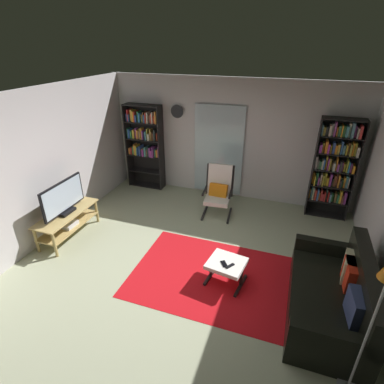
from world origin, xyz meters
TOP-DOWN VIEW (x-y plane):
  - ground_plane at (0.00, 0.00)m, footprint 7.02×7.02m
  - wall_back at (0.00, 2.90)m, footprint 5.60×0.06m
  - wall_left at (-2.70, 0.00)m, footprint 0.06×6.00m
  - glass_door_panel at (-0.25, 2.83)m, footprint 1.10×0.01m
  - area_rug at (0.47, 0.06)m, footprint 2.52×1.75m
  - tv_stand at (-2.35, 0.25)m, footprint 0.48×1.26m
  - television at (-2.35, 0.26)m, footprint 0.20×0.98m
  - bookshelf_near_tv at (-1.99, 2.70)m, footprint 0.86×0.30m
  - bookshelf_near_sofa at (2.11, 2.64)m, footprint 0.78×0.30m
  - leather_sofa at (2.09, -0.13)m, footprint 0.91×1.78m
  - lounge_armchair at (0.01, 1.97)m, footprint 0.62×0.70m
  - ottoman at (0.65, 0.03)m, footprint 0.59×0.55m
  - tv_remote at (0.72, -0.05)m, footprint 0.11×0.14m
  - cell_phone at (0.62, -0.03)m, footprint 0.13×0.15m
  - wall_clock at (-1.21, 2.82)m, footprint 0.29×0.03m

SIDE VIEW (x-z plane):
  - ground_plane at x=0.00m, z-range 0.00..0.00m
  - area_rug at x=0.47m, z-range 0.00..0.01m
  - ottoman at x=0.65m, z-range 0.12..0.49m
  - leather_sofa at x=2.09m, z-range -0.13..0.76m
  - tv_stand at x=-2.35m, z-range 0.08..0.57m
  - cell_phone at x=0.62m, z-range 0.37..0.38m
  - tv_remote at x=0.72m, z-range 0.37..0.39m
  - lounge_armchair at x=0.01m, z-range 0.02..1.05m
  - television at x=-2.35m, z-range 0.48..1.07m
  - glass_door_panel at x=-0.25m, z-range 0.05..2.05m
  - bookshelf_near_sofa at x=2.11m, z-range 0.08..2.08m
  - bookshelf_near_tv at x=-1.99m, z-range 0.16..2.14m
  - wall_back at x=0.00m, z-range 0.00..2.60m
  - wall_left at x=-2.70m, z-range 0.00..2.60m
  - wall_clock at x=-1.21m, z-range 1.71..2.00m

